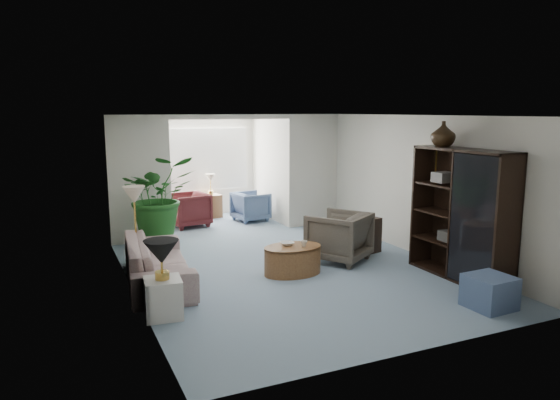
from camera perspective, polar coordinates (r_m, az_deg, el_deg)
name	(u,v)px	position (r m, az deg, el deg)	size (l,w,h in m)	color
floor	(295,273)	(8.38, 1.70, -8.07)	(6.00, 6.00, 0.00)	#8BA2B8
sunroom_floor	(218,223)	(12.08, -6.83, -2.55)	(2.60, 2.60, 0.00)	#8BA2B8
back_pier_left	(140,180)	(10.38, -15.18, 2.15)	(1.20, 0.12, 2.50)	silver
back_pier_right	(314,171)	(11.59, 3.72, 3.25)	(1.20, 0.12, 2.50)	silver
back_header	(232,117)	(10.75, -5.31, 9.12)	(2.60, 0.12, 0.10)	silver
window_pane	(204,159)	(12.89, -8.40, 4.50)	(2.20, 0.02, 1.50)	white
window_blinds	(204,159)	(12.86, -8.36, 4.49)	(2.20, 0.02, 1.50)	white
framed_picture	(427,162)	(9.28, 15.86, 4.04)	(0.04, 0.50, 0.40)	#C2B89B
sofa	(158,262)	(8.05, -13.33, -6.63)	(2.27, 0.89, 0.66)	#B8AB9C
end_table	(163,298)	(6.78, -12.76, -10.50)	(0.45, 0.45, 0.50)	silver
table_lamp	(161,252)	(6.60, -12.96, -5.61)	(0.44, 0.44, 0.30)	black
floor_lamp	(134,195)	(8.56, -15.80, 0.54)	(0.36, 0.36, 0.28)	beige
coffee_table	(293,260)	(8.30, 1.40, -6.63)	(0.95, 0.95, 0.45)	brown
coffee_bowl	(287,244)	(8.30, 0.79, -4.82)	(0.22, 0.22, 0.05)	white
coffee_cup	(304,244)	(8.20, 2.65, -4.85)	(0.11, 0.11, 0.10)	beige
wingback_chair	(339,237)	(9.01, 6.50, -4.03)	(0.91, 0.94, 0.86)	#5B5147
side_table_dark	(363,235)	(9.64, 9.17, -3.82)	(0.53, 0.43, 0.64)	black
entertainment_cabinet	(462,214)	(8.39, 19.39, -1.51)	(0.48, 1.81, 2.01)	black
cabinet_urn	(443,134)	(8.62, 17.55, 6.97)	(0.38, 0.38, 0.40)	black
ottoman	(490,292)	(7.45, 22.11, -9.38)	(0.54, 0.54, 0.44)	slate
plant_pot	(161,243)	(9.84, -13.03, -4.63)	(0.40, 0.40, 0.32)	#9C522D
house_plant	(159,195)	(9.66, -13.24, 0.50)	(1.32, 1.14, 1.46)	#205C1F
sunroom_chair_blue	(251,206)	(12.22, -3.24, -0.70)	(0.73, 0.76, 0.69)	slate
sunroom_chair_maroon	(188,210)	(11.77, -10.08, -1.07)	(0.81, 0.84, 0.76)	#561D21
sunroom_table	(211,206)	(12.70, -7.62, -0.67)	(0.46, 0.36, 0.56)	brown
shelf_clutter	(459,217)	(8.36, 19.18, -1.76)	(0.30, 1.07, 1.06)	#4E4B48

